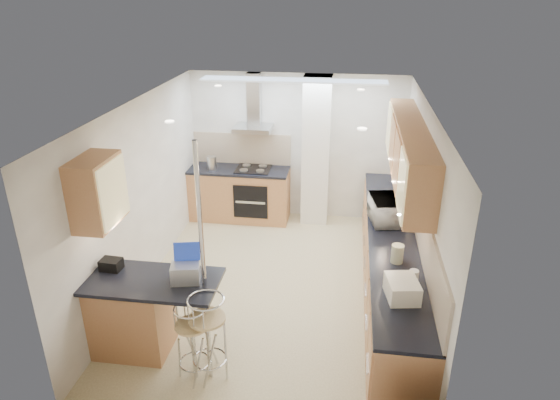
# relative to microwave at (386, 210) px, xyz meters

# --- Properties ---
(ground) EXTENTS (4.80, 4.80, 0.00)m
(ground) POSITION_rel_microwave_xyz_m (-1.42, -0.39, -1.08)
(ground) COLOR tan
(ground) RESTS_ON ground
(room_shell) EXTENTS (3.64, 4.84, 2.51)m
(room_shell) POSITION_rel_microwave_xyz_m (-1.09, -0.01, 0.46)
(room_shell) COLOR silver
(room_shell) RESTS_ON ground
(right_counter) EXTENTS (0.63, 4.40, 0.92)m
(right_counter) POSITION_rel_microwave_xyz_m (0.08, -0.39, -0.62)
(right_counter) COLOR #B57448
(right_counter) RESTS_ON ground
(back_counter) EXTENTS (1.70, 0.63, 0.92)m
(back_counter) POSITION_rel_microwave_xyz_m (-2.37, 1.71, -0.62)
(back_counter) COLOR #B57448
(back_counter) RESTS_ON ground
(peninsula) EXTENTS (1.47, 0.72, 0.94)m
(peninsula) POSITION_rel_microwave_xyz_m (-2.54, -1.84, -0.61)
(peninsula) COLOR #B57448
(peninsula) RESTS_ON ground
(microwave) EXTENTS (0.49, 0.64, 0.32)m
(microwave) POSITION_rel_microwave_xyz_m (0.00, 0.00, 0.00)
(microwave) COLOR silver
(microwave) RESTS_ON right_counter
(laptop) EXTENTS (0.33, 0.28, 0.20)m
(laptop) POSITION_rel_microwave_xyz_m (-2.16, -1.81, -0.04)
(laptop) COLOR #ADB0B5
(laptop) RESTS_ON peninsula
(bag) EXTENTS (0.23, 0.18, 0.12)m
(bag) POSITION_rel_microwave_xyz_m (-3.04, -1.70, -0.08)
(bag) COLOR black
(bag) RESTS_ON peninsula
(bar_stool_near) EXTENTS (0.44, 0.44, 0.89)m
(bar_stool_near) POSITION_rel_microwave_xyz_m (-2.00, -2.18, -0.64)
(bar_stool_near) COLOR tan
(bar_stool_near) RESTS_ON ground
(bar_stool_end) EXTENTS (0.54, 0.54, 0.98)m
(bar_stool_end) POSITION_rel_microwave_xyz_m (-1.85, -2.14, -0.59)
(bar_stool_end) COLOR tan
(bar_stool_end) RESTS_ON ground
(jar_a) EXTENTS (0.14, 0.14, 0.20)m
(jar_a) POSITION_rel_microwave_xyz_m (0.23, 0.70, -0.06)
(jar_a) COLOR white
(jar_a) RESTS_ON right_counter
(jar_b) EXTENTS (0.14, 0.14, 0.15)m
(jar_b) POSITION_rel_microwave_xyz_m (0.10, 0.51, -0.09)
(jar_b) COLOR white
(jar_b) RESTS_ON right_counter
(jar_c) EXTENTS (0.18, 0.18, 0.21)m
(jar_c) POSITION_rel_microwave_xyz_m (0.07, -1.06, -0.05)
(jar_c) COLOR #BAB895
(jar_c) RESTS_ON right_counter
(jar_d) EXTENTS (0.12, 0.12, 0.14)m
(jar_d) POSITION_rel_microwave_xyz_m (0.21, -1.46, -0.09)
(jar_d) COLOR silver
(jar_d) RESTS_ON right_counter
(bread_bin) EXTENTS (0.36, 0.42, 0.20)m
(bread_bin) POSITION_rel_microwave_xyz_m (0.07, -1.76, -0.06)
(bread_bin) COLOR white
(bread_bin) RESTS_ON right_counter
(kettle) EXTENTS (0.16, 0.16, 0.24)m
(kettle) POSITION_rel_microwave_xyz_m (-2.81, 1.60, -0.04)
(kettle) COLOR #B3B6B8
(kettle) RESTS_ON back_counter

